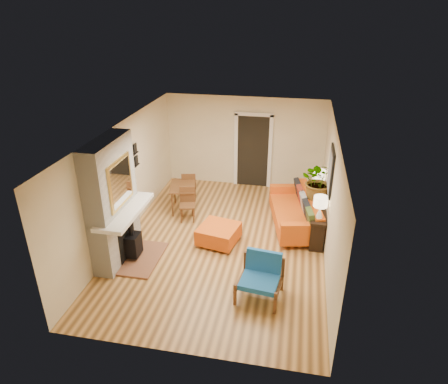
{
  "coord_description": "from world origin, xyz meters",
  "views": [
    {
      "loc": [
        1.52,
        -7.53,
        4.91
      ],
      "look_at": [
        0.0,
        0.2,
        1.15
      ],
      "focal_mm": 32.0,
      "sensor_mm": 36.0,
      "label": 1
    }
  ],
  "objects_px": {
    "sofa": "(297,212)",
    "blue_chair": "(261,274)",
    "console_table": "(317,210)",
    "ottoman": "(219,233)",
    "lamp_near": "(320,205)",
    "dining_table": "(185,190)",
    "houseplant": "(320,181)",
    "lamp_far": "(319,178)"
  },
  "relations": [
    {
      "from": "lamp_far",
      "to": "houseplant",
      "type": "height_order",
      "value": "houseplant"
    },
    {
      "from": "lamp_near",
      "to": "ottoman",
      "type": "bearing_deg",
      "value": -174.94
    },
    {
      "from": "sofa",
      "to": "lamp_near",
      "type": "distance_m",
      "value": 1.23
    },
    {
      "from": "lamp_far",
      "to": "houseplant",
      "type": "distance_m",
      "value": 0.51
    },
    {
      "from": "blue_chair",
      "to": "houseplant",
      "type": "xyz_separation_m",
      "value": [
        1.02,
        2.71,
        0.77
      ]
    },
    {
      "from": "dining_table",
      "to": "console_table",
      "type": "relative_size",
      "value": 0.85
    },
    {
      "from": "ottoman",
      "to": "console_table",
      "type": "height_order",
      "value": "console_table"
    },
    {
      "from": "console_table",
      "to": "lamp_far",
      "type": "relative_size",
      "value": 3.43
    },
    {
      "from": "ottoman",
      "to": "dining_table",
      "type": "height_order",
      "value": "dining_table"
    },
    {
      "from": "lamp_far",
      "to": "ottoman",
      "type": "bearing_deg",
      "value": -142.41
    },
    {
      "from": "lamp_near",
      "to": "blue_chair",
      "type": "bearing_deg",
      "value": -120.56
    },
    {
      "from": "sofa",
      "to": "console_table",
      "type": "bearing_deg",
      "value": -25.47
    },
    {
      "from": "sofa",
      "to": "ottoman",
      "type": "xyz_separation_m",
      "value": [
        -1.69,
        -1.11,
        -0.14
      ]
    },
    {
      "from": "sofa",
      "to": "ottoman",
      "type": "relative_size",
      "value": 2.39
    },
    {
      "from": "houseplant",
      "to": "console_table",
      "type": "bearing_deg",
      "value": -87.79
    },
    {
      "from": "ottoman",
      "to": "blue_chair",
      "type": "xyz_separation_m",
      "value": [
        1.12,
        -1.55,
        0.2
      ]
    },
    {
      "from": "blue_chair",
      "to": "lamp_far",
      "type": "relative_size",
      "value": 1.59
    },
    {
      "from": "ottoman",
      "to": "lamp_near",
      "type": "bearing_deg",
      "value": 5.06
    },
    {
      "from": "blue_chair",
      "to": "lamp_far",
      "type": "bearing_deg",
      "value": 72.21
    },
    {
      "from": "console_table",
      "to": "ottoman",
      "type": "bearing_deg",
      "value": -157.24
    },
    {
      "from": "ottoman",
      "to": "lamp_near",
      "type": "relative_size",
      "value": 1.79
    },
    {
      "from": "ottoman",
      "to": "lamp_far",
      "type": "bearing_deg",
      "value": 37.59
    },
    {
      "from": "lamp_near",
      "to": "console_table",
      "type": "bearing_deg",
      "value": 90.0
    },
    {
      "from": "dining_table",
      "to": "console_table",
      "type": "distance_m",
      "value": 3.35
    },
    {
      "from": "console_table",
      "to": "sofa",
      "type": "bearing_deg",
      "value": 154.53
    },
    {
      "from": "ottoman",
      "to": "console_table",
      "type": "relative_size",
      "value": 0.52
    },
    {
      "from": "lamp_near",
      "to": "houseplant",
      "type": "relative_size",
      "value": 0.56
    },
    {
      "from": "blue_chair",
      "to": "ottoman",
      "type": "bearing_deg",
      "value": 125.8
    },
    {
      "from": "dining_table",
      "to": "lamp_far",
      "type": "bearing_deg",
      "value": 4.01
    },
    {
      "from": "lamp_near",
      "to": "lamp_far",
      "type": "height_order",
      "value": "same"
    },
    {
      "from": "ottoman",
      "to": "lamp_far",
      "type": "distance_m",
      "value": 2.83
    },
    {
      "from": "sofa",
      "to": "console_table",
      "type": "height_order",
      "value": "sofa"
    },
    {
      "from": "ottoman",
      "to": "blue_chair",
      "type": "distance_m",
      "value": 1.92
    },
    {
      "from": "lamp_near",
      "to": "lamp_far",
      "type": "xyz_separation_m",
      "value": [
        0.0,
        1.46,
        0.0
      ]
    },
    {
      "from": "houseplant",
      "to": "ottoman",
      "type": "bearing_deg",
      "value": -151.49
    },
    {
      "from": "sofa",
      "to": "dining_table",
      "type": "xyz_separation_m",
      "value": [
        -2.86,
        0.31,
        0.17
      ]
    },
    {
      "from": "console_table",
      "to": "lamp_near",
      "type": "bearing_deg",
      "value": -90.0
    },
    {
      "from": "blue_chair",
      "to": "console_table",
      "type": "bearing_deg",
      "value": 67.25
    },
    {
      "from": "sofa",
      "to": "blue_chair",
      "type": "height_order",
      "value": "sofa"
    },
    {
      "from": "sofa",
      "to": "houseplant",
      "type": "relative_size",
      "value": 2.39
    },
    {
      "from": "sofa",
      "to": "blue_chair",
      "type": "relative_size",
      "value": 2.7
    },
    {
      "from": "blue_chair",
      "to": "lamp_far",
      "type": "distance_m",
      "value": 3.41
    }
  ]
}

